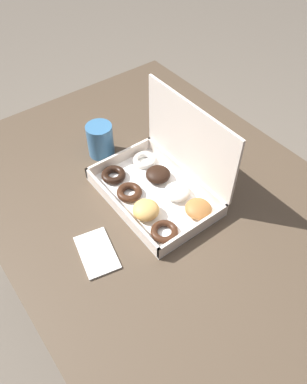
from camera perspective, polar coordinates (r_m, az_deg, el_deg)
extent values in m
plane|color=#6B6054|center=(1.73, 0.68, -16.94)|extent=(8.00, 8.00, 0.00)
cube|color=#4C3D2D|center=(1.12, 1.00, -1.08)|extent=(1.28, 0.93, 0.03)
cylinder|color=#4C3D2D|center=(1.89, -0.09, 8.20)|extent=(0.06, 0.06, 0.71)
cube|color=white|center=(1.10, 0.00, -0.56)|extent=(0.36, 0.24, 0.01)
cube|color=silver|center=(1.04, -5.13, -2.67)|extent=(0.36, 0.01, 0.04)
cube|color=silver|center=(1.14, 4.70, 2.85)|extent=(0.36, 0.01, 0.04)
cube|color=silver|center=(1.19, -5.20, 5.26)|extent=(0.01, 0.24, 0.04)
cube|color=silver|center=(1.00, 6.19, -5.79)|extent=(0.01, 0.24, 0.04)
cube|color=silver|center=(1.05, 5.48, 8.12)|extent=(0.36, 0.01, 0.23)
torus|color=black|center=(1.15, -6.11, 2.61)|extent=(0.08, 0.08, 0.02)
torus|color=#381E11|center=(1.09, -3.70, -0.05)|extent=(0.08, 0.08, 0.02)
ellipsoid|color=tan|center=(1.04, -1.17, -2.73)|extent=(0.08, 0.08, 0.04)
torus|color=#381E11|center=(1.01, 1.68, -6.05)|extent=(0.08, 0.08, 0.02)
torus|color=white|center=(1.19, -1.39, 4.90)|extent=(0.08, 0.08, 0.02)
ellipsoid|color=black|center=(1.13, 0.69, 2.69)|extent=(0.08, 0.08, 0.04)
ellipsoid|color=white|center=(1.09, 3.67, 0.02)|extent=(0.08, 0.08, 0.03)
ellipsoid|color=#9E6633|center=(1.05, 6.85, -2.54)|extent=(0.08, 0.08, 0.04)
cylinder|color=teal|center=(1.21, -8.11, 7.84)|extent=(0.08, 0.08, 0.11)
cylinder|color=black|center=(1.18, -8.37, 9.71)|extent=(0.07, 0.07, 0.01)
cube|color=white|center=(0.99, -8.62, -9.11)|extent=(0.15, 0.11, 0.01)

